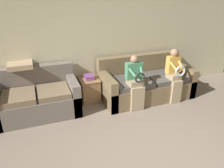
% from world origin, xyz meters
% --- Properties ---
extents(wall_back, '(7.79, 0.06, 2.55)m').
position_xyz_m(wall_back, '(0.00, 2.84, 1.27)').
color(wall_back, beige).
rests_on(wall_back, ground_plane).
extents(couch_main, '(2.07, 0.98, 0.92)m').
position_xyz_m(couch_main, '(0.95, 2.29, 0.32)').
color(couch_main, brown).
rests_on(couch_main, ground_plane).
extents(couch_side, '(1.59, 0.91, 0.91)m').
position_xyz_m(couch_side, '(-1.44, 2.36, 0.33)').
color(couch_side, '#70665B').
rests_on(couch_side, ground_plane).
extents(child_left_seated, '(0.34, 0.37, 1.13)m').
position_xyz_m(child_left_seated, '(0.48, 1.87, 0.61)').
color(child_left_seated, tan).
rests_on(child_left_seated, ground_plane).
extents(child_right_seated, '(0.29, 0.37, 1.17)m').
position_xyz_m(child_right_seated, '(1.41, 1.87, 0.65)').
color(child_right_seated, tan).
rests_on(child_right_seated, ground_plane).
extents(side_shelf, '(0.42, 0.51, 0.52)m').
position_xyz_m(side_shelf, '(-0.32, 2.54, 0.27)').
color(side_shelf, olive).
rests_on(side_shelf, ground_plane).
extents(book_stack, '(0.20, 0.28, 0.08)m').
position_xyz_m(book_stack, '(-0.32, 2.55, 0.56)').
color(book_stack, '#7A4284').
rests_on(book_stack, side_shelf).
extents(throw_pillow, '(0.46, 0.46, 0.10)m').
position_xyz_m(throw_pillow, '(-1.66, 2.68, 0.96)').
color(throw_pillow, tan).
rests_on(throw_pillow, couch_side).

